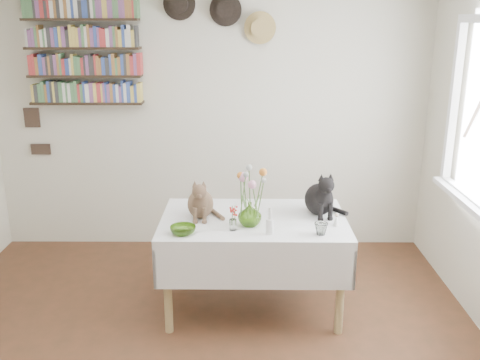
{
  "coord_description": "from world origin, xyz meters",
  "views": [
    {
      "loc": [
        0.3,
        -2.65,
        2.14
      ],
      "look_at": [
        0.28,
        0.92,
        1.05
      ],
      "focal_mm": 40.0,
      "sensor_mm": 36.0,
      "label": 1
    }
  ],
  "objects_px": {
    "tabby_cat": "(200,196)",
    "black_cat": "(319,191)",
    "bookshelf_unit": "(84,52)",
    "flower_vase": "(250,214)",
    "dining_table": "(254,241)"
  },
  "relations": [
    {
      "from": "black_cat",
      "to": "tabby_cat",
      "type": "bearing_deg",
      "value": 171.52
    },
    {
      "from": "bookshelf_unit",
      "to": "black_cat",
      "type": "bearing_deg",
      "value": -27.77
    },
    {
      "from": "dining_table",
      "to": "flower_vase",
      "type": "height_order",
      "value": "flower_vase"
    },
    {
      "from": "flower_vase",
      "to": "bookshelf_unit",
      "type": "distance_m",
      "value": 2.19
    },
    {
      "from": "tabby_cat",
      "to": "bookshelf_unit",
      "type": "distance_m",
      "value": 1.83
    },
    {
      "from": "dining_table",
      "to": "tabby_cat",
      "type": "xyz_separation_m",
      "value": [
        -0.39,
        0.03,
        0.34
      ]
    },
    {
      "from": "dining_table",
      "to": "bookshelf_unit",
      "type": "xyz_separation_m",
      "value": [
        -1.48,
        1.14,
        1.29
      ]
    },
    {
      "from": "flower_vase",
      "to": "bookshelf_unit",
      "type": "relative_size",
      "value": 0.17
    },
    {
      "from": "tabby_cat",
      "to": "black_cat",
      "type": "xyz_separation_m",
      "value": [
        0.88,
        0.07,
        0.02
      ]
    },
    {
      "from": "flower_vase",
      "to": "bookshelf_unit",
      "type": "bearing_deg",
      "value": 138.48
    },
    {
      "from": "dining_table",
      "to": "black_cat",
      "type": "height_order",
      "value": "black_cat"
    },
    {
      "from": "tabby_cat",
      "to": "black_cat",
      "type": "distance_m",
      "value": 0.88
    },
    {
      "from": "tabby_cat",
      "to": "bookshelf_unit",
      "type": "xyz_separation_m",
      "value": [
        -1.09,
        1.11,
        0.96
      ]
    },
    {
      "from": "tabby_cat",
      "to": "bookshelf_unit",
      "type": "height_order",
      "value": "bookshelf_unit"
    },
    {
      "from": "flower_vase",
      "to": "black_cat",
      "type": "bearing_deg",
      "value": 25.5
    }
  ]
}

